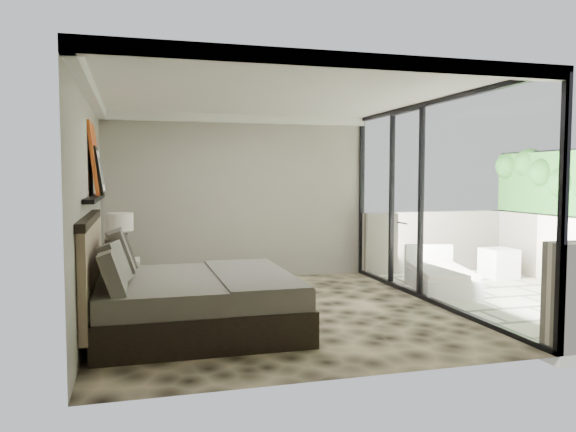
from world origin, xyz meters
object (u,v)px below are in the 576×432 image
object	(u,v)px
table_lamp	(120,230)
bed	(187,298)
ottoman	(499,263)
lounger	(440,277)
nightstand	(121,276)

from	to	relation	value
table_lamp	bed	bearing A→B (deg)	-71.09
bed	table_lamp	world-z (taller)	bed
table_lamp	ottoman	world-z (taller)	table_lamp
table_lamp	ottoman	bearing A→B (deg)	-2.50
bed	lounger	xyz separation A→B (m)	(4.00, 1.32, -0.18)
ottoman	lounger	bearing A→B (deg)	-157.18
ottoman	lounger	world-z (taller)	lounger
nightstand	table_lamp	bearing A→B (deg)	-118.77
table_lamp	lounger	size ratio (longest dim) A/B	0.40
bed	ottoman	bearing A→B (deg)	19.55
table_lamp	ottoman	xyz separation A→B (m)	(6.30, -0.28, -0.71)
bed	ottoman	xyz separation A→B (m)	(5.54, 1.97, -0.12)
nightstand	table_lamp	distance (m)	0.70
nightstand	bed	bearing A→B (deg)	-94.83
table_lamp	lounger	bearing A→B (deg)	-10.91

